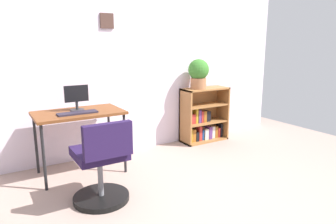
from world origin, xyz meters
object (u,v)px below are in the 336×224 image
object	(u,v)px
desk	(79,117)
office_chair	(102,167)
monitor	(77,97)
bookshelf_low	(203,118)
keyboard	(78,113)
potted_plant_on_shelf	(199,73)

from	to	relation	value
desk	office_chair	size ratio (longest dim) A/B	1.17
monitor	office_chair	distance (m)	0.99
monitor	bookshelf_low	bearing A→B (deg)	5.79
keyboard	potted_plant_on_shelf	world-z (taller)	potted_plant_on_shelf
monitor	potted_plant_on_shelf	size ratio (longest dim) A/B	0.66
keyboard	office_chair	xyz separation A→B (m)	(0.01, -0.68, -0.37)
desk	bookshelf_low	world-z (taller)	bookshelf_low
desk	office_chair	distance (m)	0.84
office_chair	potted_plant_on_shelf	world-z (taller)	potted_plant_on_shelf
desk	office_chair	xyz separation A→B (m)	(-0.02, -0.78, -0.30)
potted_plant_on_shelf	monitor	bearing A→B (deg)	-175.32
bookshelf_low	potted_plant_on_shelf	world-z (taller)	potted_plant_on_shelf
monitor	keyboard	size ratio (longest dim) A/B	0.68
desk	bookshelf_low	xyz separation A→B (m)	(1.92, 0.26, -0.30)
monitor	keyboard	world-z (taller)	monitor
desk	monitor	world-z (taller)	monitor
keyboard	office_chair	size ratio (longest dim) A/B	0.52
monitor	bookshelf_low	distance (m)	1.99
monitor	bookshelf_low	xyz separation A→B (m)	(1.91, 0.19, -0.51)
potted_plant_on_shelf	desk	bearing A→B (deg)	-173.33
keyboard	office_chair	world-z (taller)	office_chair
keyboard	office_chair	distance (m)	0.78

